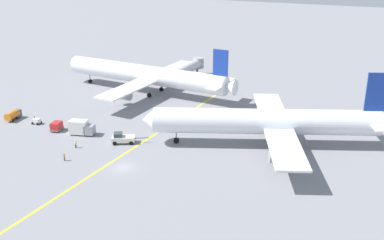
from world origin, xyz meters
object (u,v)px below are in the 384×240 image
ground_crew_ramp_agent_by_cones (76,144)px  jet_bridge (191,67)px  airliner_being_pushed (268,122)px  gse_gpu_cart_small (37,121)px  airliner_at_gate_left (146,75)px  pushback_tug (123,138)px  gse_fuel_bowser_stubby (13,115)px  ground_crew_wing_walker_right (64,157)px  gse_catering_truck_tall (82,128)px  gse_container_dolly_flat (57,126)px

ground_crew_ramp_agent_by_cones → jet_bridge: (0.32, 62.24, 3.22)m
airliner_being_pushed → gse_gpu_cart_small: size_ratio=24.09×
airliner_at_gate_left → gse_gpu_cart_small: bearing=-110.1°
gse_gpu_cart_small → airliner_at_gate_left: bearing=69.9°
pushback_tug → gse_fuel_bowser_stubby: bearing=177.4°
gse_fuel_bowser_stubby → ground_crew_wing_walker_right: (27.38, -14.21, -0.49)m
pushback_tug → ground_crew_ramp_agent_by_cones: bearing=-141.1°
airliner_being_pushed → gse_catering_truck_tall: (-41.42, -11.90, -3.69)m
pushback_tug → airliner_at_gate_left: bearing=111.0°
ground_crew_ramp_agent_by_cones → gse_container_dolly_flat: bearing=148.5°
airliner_being_pushed → ground_crew_ramp_agent_by_cones: size_ratio=32.08×
airliner_being_pushed → jet_bridge: bearing=130.9°
ground_crew_wing_walker_right → airliner_being_pushed: bearing=34.6°
airliner_at_gate_left → gse_container_dolly_flat: (-4.87, -35.56, -4.44)m
gse_gpu_cart_small → ground_crew_wing_walker_right: gse_gpu_cart_small is taller
gse_catering_truck_tall → jet_bridge: size_ratio=0.36×
pushback_tug → gse_catering_truck_tall: (-11.43, 0.34, 0.59)m
jet_bridge → airliner_being_pushed: bearing=-49.1°
pushback_tug → ground_crew_wing_walker_right: bearing=-116.0°
jet_bridge → ground_crew_wing_walker_right: bearing=-88.7°
gse_fuel_bowser_stubby → jet_bridge: jet_bridge is taller
gse_gpu_cart_small → gse_container_dolly_flat: (7.56, -1.56, 0.38)m
gse_catering_truck_tall → jet_bridge: jet_bridge is taller
gse_catering_truck_tall → gse_fuel_bowser_stubby: gse_catering_truck_tall is taller
ground_crew_wing_walker_right → jet_bridge: bearing=91.3°
gse_catering_truck_tall → pushback_tug: bearing=-1.7°
airliner_at_gate_left → pushback_tug: size_ratio=7.40×
ground_crew_ramp_agent_by_cones → jet_bridge: bearing=89.7°
gse_container_dolly_flat → jet_bridge: (10.80, 55.81, 2.90)m
gse_fuel_bowser_stubby → gse_gpu_cart_small: bearing=-0.0°
pushback_tug → gse_catering_truck_tall: bearing=178.3°
gse_fuel_bowser_stubby → ground_crew_wing_walker_right: bearing=-27.4°
airliner_being_pushed → gse_container_dolly_flat: (-48.50, -12.28, -4.28)m
gse_gpu_cart_small → jet_bridge: bearing=71.3°
gse_container_dolly_flat → gse_fuel_bowser_stubby: gse_fuel_bowser_stubby is taller
gse_catering_truck_tall → gse_container_dolly_flat: (-7.08, -0.38, -0.58)m
gse_catering_truck_tall → ground_crew_wing_walker_right: 14.08m
airliner_being_pushed → jet_bridge: airliner_being_pushed is taller
gse_catering_truck_tall → jet_bridge: bearing=86.2°
airliner_being_pushed → gse_container_dolly_flat: bearing=-165.8°
airliner_at_gate_left → ground_crew_ramp_agent_by_cones: airliner_at_gate_left is taller
airliner_being_pushed → ground_crew_ramp_agent_by_cones: bearing=-153.8°
gse_container_dolly_flat → ground_crew_wing_walker_right: 17.66m
pushback_tug → jet_bridge: (-7.71, 55.77, 2.91)m
airliner_being_pushed → jet_bridge: (-37.71, 43.53, -1.37)m
ground_crew_ramp_agent_by_cones → airliner_at_gate_left: bearing=97.6°
jet_bridge → pushback_tug: bearing=-82.1°
pushback_tug → gse_gpu_cart_small: (-26.07, 1.52, -0.38)m
jet_bridge → gse_fuel_bowser_stubby: bearing=-115.5°
airliner_being_pushed → pushback_tug: bearing=-157.8°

